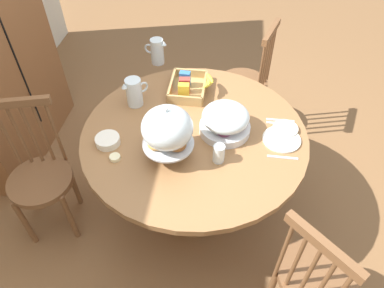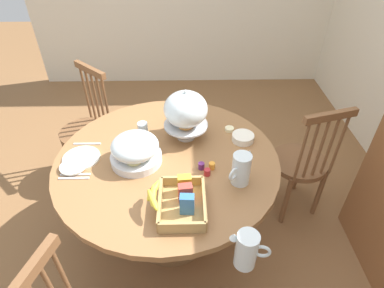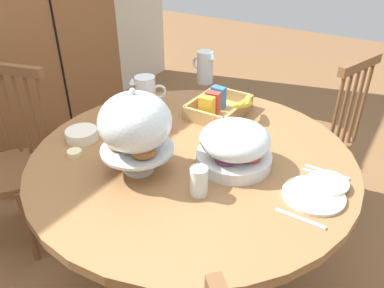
{
  "view_description": "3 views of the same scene",
  "coord_description": "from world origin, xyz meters",
  "px_view_note": "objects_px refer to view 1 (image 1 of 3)",
  "views": [
    {
      "loc": [
        -1.45,
        -0.26,
        2.21
      ],
      "look_at": [
        -0.03,
        -0.07,
        0.74
      ],
      "focal_mm": 33.49,
      "sensor_mm": 36.0,
      "label": 1
    },
    {
      "loc": [
        1.52,
        0.05,
        1.98
      ],
      "look_at": [
        0.07,
        0.08,
        0.84
      ],
      "focal_mm": 29.66,
      "sensor_mm": 36.0,
      "label": 2
    },
    {
      "loc": [
        -1.05,
        -0.79,
        1.6
      ],
      "look_at": [
        0.07,
        -0.07,
        0.79
      ],
      "focal_mm": 35.57,
      "sensor_mm": 36.0,
      "label": 3
    }
  ],
  "objects_px": {
    "milk_pitcher": "(157,52)",
    "windsor_chair_by_cabinet": "(314,279)",
    "windsor_chair_facing_door": "(246,84)",
    "pastry_stand_with_dome": "(167,129)",
    "drinking_glass": "(219,153)",
    "fruit_platter_covered": "(225,121)",
    "china_plate_large": "(282,139)",
    "cereal_bowl": "(108,141)",
    "butter_dish": "(115,157)",
    "orange_juice_pitcher": "(134,93)",
    "cereal_basket": "(189,86)",
    "windsor_chair_near_window": "(41,178)",
    "china_plate_small": "(285,128)",
    "dining_table": "(194,153)"
  },
  "relations": [
    {
      "from": "cereal_bowl",
      "to": "cereal_basket",
      "type": "bearing_deg",
      "value": -36.42
    },
    {
      "from": "dining_table",
      "to": "cereal_basket",
      "type": "xyz_separation_m",
      "value": [
        0.38,
        0.08,
        0.23
      ]
    },
    {
      "from": "windsor_chair_by_cabinet",
      "to": "milk_pitcher",
      "type": "height_order",
      "value": "windsor_chair_by_cabinet"
    },
    {
      "from": "orange_juice_pitcher",
      "to": "pastry_stand_with_dome",
      "type": "bearing_deg",
      "value": -145.05
    },
    {
      "from": "dining_table",
      "to": "fruit_platter_covered",
      "type": "xyz_separation_m",
      "value": [
        0.03,
        -0.18,
        0.27
      ]
    },
    {
      "from": "china_plate_large",
      "to": "butter_dish",
      "type": "xyz_separation_m",
      "value": [
        -0.27,
        0.92,
        0.01
      ]
    },
    {
      "from": "orange_juice_pitcher",
      "to": "milk_pitcher",
      "type": "distance_m",
      "value": 0.49
    },
    {
      "from": "pastry_stand_with_dome",
      "to": "cereal_basket",
      "type": "bearing_deg",
      "value": -3.32
    },
    {
      "from": "pastry_stand_with_dome",
      "to": "drinking_glass",
      "type": "height_order",
      "value": "pastry_stand_with_dome"
    },
    {
      "from": "dining_table",
      "to": "milk_pitcher",
      "type": "xyz_separation_m",
      "value": [
        0.7,
        0.36,
        0.27
      ]
    },
    {
      "from": "dining_table",
      "to": "windsor_chair_near_window",
      "type": "height_order",
      "value": "windsor_chair_near_window"
    },
    {
      "from": "china_plate_small",
      "to": "drinking_glass",
      "type": "relative_size",
      "value": 1.36
    },
    {
      "from": "dining_table",
      "to": "china_plate_small",
      "type": "relative_size",
      "value": 8.95
    },
    {
      "from": "orange_juice_pitcher",
      "to": "butter_dish",
      "type": "relative_size",
      "value": 3.09
    },
    {
      "from": "milk_pitcher",
      "to": "windsor_chair_by_cabinet",
      "type": "bearing_deg",
      "value": -142.62
    },
    {
      "from": "cereal_basket",
      "to": "cereal_bowl",
      "type": "height_order",
      "value": "cereal_basket"
    },
    {
      "from": "china_plate_small",
      "to": "windsor_chair_near_window",
      "type": "bearing_deg",
      "value": 102.54
    },
    {
      "from": "fruit_platter_covered",
      "to": "china_plate_large",
      "type": "xyz_separation_m",
      "value": [
        -0.03,
        -0.33,
        -0.08
      ]
    },
    {
      "from": "pastry_stand_with_dome",
      "to": "drinking_glass",
      "type": "bearing_deg",
      "value": -90.17
    },
    {
      "from": "dining_table",
      "to": "milk_pitcher",
      "type": "bearing_deg",
      "value": 27.15
    },
    {
      "from": "cereal_basket",
      "to": "drinking_glass",
      "type": "distance_m",
      "value": 0.63
    },
    {
      "from": "china_plate_large",
      "to": "windsor_chair_by_cabinet",
      "type": "bearing_deg",
      "value": -164.86
    },
    {
      "from": "pastry_stand_with_dome",
      "to": "orange_juice_pitcher",
      "type": "distance_m",
      "value": 0.52
    },
    {
      "from": "pastry_stand_with_dome",
      "to": "china_plate_large",
      "type": "xyz_separation_m",
      "value": [
        0.2,
        -0.63,
        -0.19
      ]
    },
    {
      "from": "orange_juice_pitcher",
      "to": "china_plate_small",
      "type": "xyz_separation_m",
      "value": [
        -0.13,
        -0.94,
        -0.07
      ]
    },
    {
      "from": "windsor_chair_near_window",
      "to": "drinking_glass",
      "type": "xyz_separation_m",
      "value": [
        0.04,
        -1.1,
        0.34
      ]
    },
    {
      "from": "china_plate_small",
      "to": "butter_dish",
      "type": "height_order",
      "value": "same"
    },
    {
      "from": "windsor_chair_facing_door",
      "to": "milk_pitcher",
      "type": "xyz_separation_m",
      "value": [
        -0.22,
        0.67,
        0.37
      ]
    },
    {
      "from": "windsor_chair_by_cabinet",
      "to": "windsor_chair_facing_door",
      "type": "bearing_deg",
      "value": 13.45
    },
    {
      "from": "drinking_glass",
      "to": "fruit_platter_covered",
      "type": "bearing_deg",
      "value": -4.29
    },
    {
      "from": "orange_juice_pitcher",
      "to": "cereal_bowl",
      "type": "distance_m",
      "value": 0.38
    },
    {
      "from": "windsor_chair_near_window",
      "to": "butter_dish",
      "type": "distance_m",
      "value": 0.61
    },
    {
      "from": "cereal_bowl",
      "to": "butter_dish",
      "type": "xyz_separation_m",
      "value": [
        -0.11,
        -0.07,
        -0.01
      ]
    },
    {
      "from": "cereal_bowl",
      "to": "windsor_chair_by_cabinet",
      "type": "bearing_deg",
      "value": -113.96
    },
    {
      "from": "windsor_chair_by_cabinet",
      "to": "orange_juice_pitcher",
      "type": "bearing_deg",
      "value": 51.01
    },
    {
      "from": "china_plate_large",
      "to": "drinking_glass",
      "type": "distance_m",
      "value": 0.41
    },
    {
      "from": "fruit_platter_covered",
      "to": "cereal_basket",
      "type": "height_order",
      "value": "fruit_platter_covered"
    },
    {
      "from": "fruit_platter_covered",
      "to": "china_plate_large",
      "type": "distance_m",
      "value": 0.34
    },
    {
      "from": "milk_pitcher",
      "to": "china_plate_large",
      "type": "bearing_deg",
      "value": -128.84
    },
    {
      "from": "windsor_chair_facing_door",
      "to": "pastry_stand_with_dome",
      "type": "xyz_separation_m",
      "value": [
        -1.12,
        0.43,
        0.49
      ]
    },
    {
      "from": "windsor_chair_near_window",
      "to": "drinking_glass",
      "type": "distance_m",
      "value": 1.15
    },
    {
      "from": "fruit_platter_covered",
      "to": "milk_pitcher",
      "type": "distance_m",
      "value": 0.86
    },
    {
      "from": "orange_juice_pitcher",
      "to": "cereal_basket",
      "type": "distance_m",
      "value": 0.37
    },
    {
      "from": "dining_table",
      "to": "windsor_chair_by_cabinet",
      "type": "bearing_deg",
      "value": -134.34
    },
    {
      "from": "china_plate_large",
      "to": "cereal_bowl",
      "type": "distance_m",
      "value": 1.0
    },
    {
      "from": "orange_juice_pitcher",
      "to": "cereal_bowl",
      "type": "xyz_separation_m",
      "value": [
        -0.37,
        0.07,
        -0.06
      ]
    },
    {
      "from": "windsor_chair_by_cabinet",
      "to": "china_plate_small",
      "type": "relative_size",
      "value": 6.5
    },
    {
      "from": "china_plate_small",
      "to": "drinking_glass",
      "type": "xyz_separation_m",
      "value": [
        -0.29,
        0.38,
        0.04
      ]
    },
    {
      "from": "pastry_stand_with_dome",
      "to": "orange_juice_pitcher",
      "type": "height_order",
      "value": "pastry_stand_with_dome"
    },
    {
      "from": "windsor_chair_facing_door",
      "to": "cereal_basket",
      "type": "height_order",
      "value": "windsor_chair_facing_door"
    }
  ]
}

